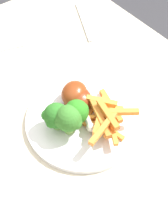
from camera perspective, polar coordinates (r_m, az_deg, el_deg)
The scene contains 10 objects.
ground_plane at distance 1.33m, azimuth -2.72°, elevation -19.31°, with size 6.00×6.00×0.00m, color #333338.
dining_table at distance 0.76m, azimuth -4.51°, elevation -4.88°, with size 0.91×0.76×0.75m.
dinner_plate at distance 0.62m, azimuth 0.00°, elevation -1.44°, with size 0.26×0.26×0.01m, color white.
broccoli_floret_front at distance 0.57m, azimuth -2.03°, elevation -0.14°, with size 0.05×0.06×0.07m.
broccoli_floret_middle at distance 0.57m, azimuth -5.91°, elevation -0.81°, with size 0.05×0.06×0.07m.
broccoli_floret_back at distance 0.56m, azimuth -3.34°, elevation -1.54°, with size 0.06×0.06×0.07m.
carrot_fries_pile at distance 0.59m, azimuth 4.18°, elevation -0.69°, with size 0.15×0.13×0.05m.
chicken_drumstick_near at distance 0.62m, azimuth -0.95°, elevation 2.41°, with size 0.13×0.07×0.04m.
chicken_drumstick_far at distance 0.62m, azimuth -2.09°, elevation 3.41°, with size 0.10×0.11×0.05m.
fork at distance 0.88m, azimuth -0.06°, elevation 17.88°, with size 0.19×0.01×0.01m, color silver.
Camera 1 is at (-0.36, 0.19, 1.26)m, focal length 45.17 mm.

